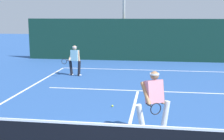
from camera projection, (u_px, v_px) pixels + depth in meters
name	position (u px, v px, depth m)	size (l,w,h in m)	color
court_line_baseline_far	(143.00, 70.00, 16.92)	(9.24, 0.10, 0.01)	white
court_line_service	(138.00, 91.00, 12.33)	(7.54, 0.10, 0.01)	white
court_line_centre	(131.00, 118.00, 9.11)	(0.10, 6.40, 0.01)	white
player_near	(154.00, 100.00, 7.76)	(0.94, 1.05, 1.67)	silver
player_far	(75.00, 59.00, 15.22)	(0.92, 0.84, 1.53)	black
tennis_ball	(112.00, 106.00, 10.18)	(0.07, 0.07, 0.07)	#D1E033
back_fence_windscreen	(146.00, 40.00, 19.94)	(16.17, 0.12, 2.78)	#11352B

